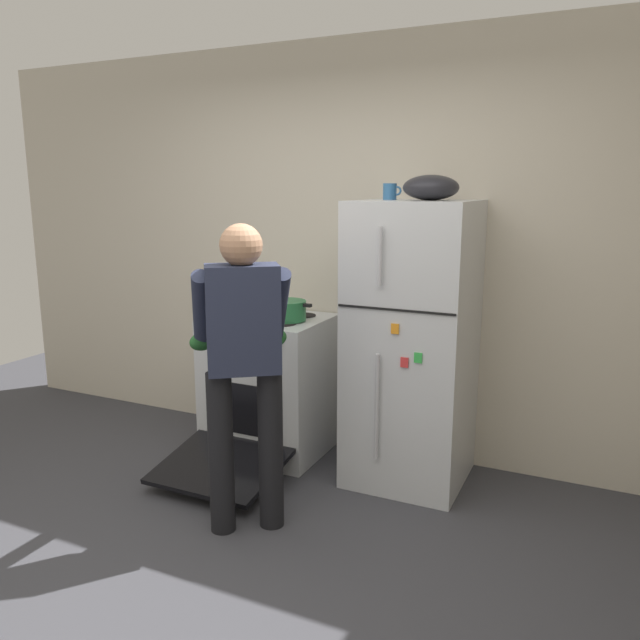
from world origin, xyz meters
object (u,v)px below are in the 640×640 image
(stove_range, at_px, (269,386))
(pepper_mill, at_px, (246,296))
(refrigerator, at_px, (412,344))
(mixing_bowl, at_px, (431,188))
(red_pot, at_px, (286,310))
(person_cook, at_px, (243,352))
(coffee_mug, at_px, (390,192))

(stove_range, distance_m, pepper_mill, 0.67)
(refrigerator, xyz_separation_m, mixing_bowl, (0.08, 0.00, 0.92))
(red_pot, height_order, pepper_mill, pepper_mill)
(person_cook, height_order, red_pot, person_cook)
(pepper_mill, bearing_deg, coffee_mug, -7.71)
(refrigerator, bearing_deg, red_pot, -176.55)
(stove_range, height_order, mixing_bowl, mixing_bowl)
(refrigerator, height_order, pepper_mill, refrigerator)
(red_pot, distance_m, pepper_mill, 0.52)
(mixing_bowl, bearing_deg, pepper_mill, 171.66)
(coffee_mug, xyz_separation_m, mixing_bowl, (0.26, -0.05, 0.02))
(pepper_mill, xyz_separation_m, mixing_bowl, (1.36, -0.20, 0.75))
(person_cook, bearing_deg, mixing_bowl, 53.07)
(coffee_mug, bearing_deg, stove_range, -175.19)
(stove_range, relative_size, mixing_bowl, 3.90)
(stove_range, distance_m, person_cook, 1.09)
(red_pot, height_order, coffee_mug, coffee_mug)
(pepper_mill, height_order, mixing_bowl, mixing_bowl)
(refrigerator, bearing_deg, mixing_bowl, 0.22)
(mixing_bowl, bearing_deg, stove_range, -179.03)
(mixing_bowl, bearing_deg, refrigerator, -179.78)
(stove_range, xyz_separation_m, person_cook, (0.38, -0.90, 0.50))
(stove_range, distance_m, red_pot, 0.57)
(stove_range, relative_size, coffee_mug, 10.95)
(red_pot, distance_m, coffee_mug, 0.99)
(person_cook, bearing_deg, stove_range, 112.74)
(coffee_mug, height_order, mixing_bowl, mixing_bowl)
(mixing_bowl, bearing_deg, person_cook, -126.93)
(person_cook, distance_m, coffee_mug, 1.32)
(stove_range, distance_m, mixing_bowl, 1.69)
(refrigerator, height_order, stove_range, refrigerator)
(refrigerator, height_order, mixing_bowl, mixing_bowl)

